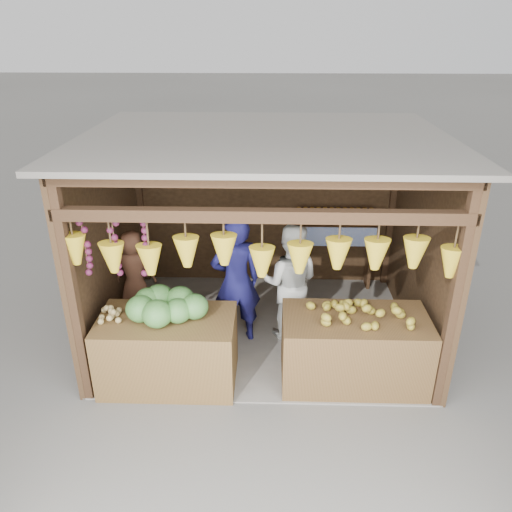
{
  "coord_description": "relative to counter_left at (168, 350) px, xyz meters",
  "views": [
    {
      "loc": [
        0.08,
        -5.83,
        3.83
      ],
      "look_at": [
        -0.1,
        -0.1,
        1.16
      ],
      "focal_mm": 35.0,
      "sensor_mm": 36.0,
      "label": 1
    }
  ],
  "objects": [
    {
      "name": "back_shelf",
      "position": [
        2.13,
        2.4,
        0.45
      ],
      "size": [
        1.25,
        0.32,
        1.32
      ],
      "color": "#382314",
      "rests_on": "ground"
    },
    {
      "name": "stall_structure",
      "position": [
        1.04,
        1.08,
        1.24
      ],
      "size": [
        4.3,
        3.3,
        2.66
      ],
      "color": "slate",
      "rests_on": "ground"
    },
    {
      "name": "mango_pile",
      "position": [
        2.18,
        0.09,
        0.54
      ],
      "size": [
        1.4,
        0.64,
        0.22
      ],
      "primitive_type": null,
      "color": "#B96E18",
      "rests_on": "counter_right"
    },
    {
      "name": "ground",
      "position": [
        1.08,
        1.12,
        -0.42
      ],
      "size": [
        80.0,
        80.0,
        0.0
      ],
      "primitive_type": "plane",
      "color": "#514F49",
      "rests_on": "ground"
    },
    {
      "name": "tanfruit_pile",
      "position": [
        -0.61,
        -0.0,
        0.49
      ],
      "size": [
        0.34,
        0.4,
        0.13
      ],
      "primitive_type": null,
      "color": "tan",
      "rests_on": "counter_left"
    },
    {
      "name": "man_standing",
      "position": [
        0.73,
        0.86,
        0.45
      ],
      "size": [
        0.73,
        0.59,
        1.75
      ],
      "primitive_type": "imported",
      "rotation": [
        0.0,
        0.0,
        3.44
      ],
      "color": "#15144D",
      "rests_on": "ground"
    },
    {
      "name": "stool",
      "position": [
        -0.65,
        1.16,
        -0.27
      ],
      "size": [
        0.32,
        0.32,
        0.3
      ],
      "primitive_type": "cube",
      "color": "black",
      "rests_on": "ground"
    },
    {
      "name": "melon_pile",
      "position": [
        -0.01,
        0.04,
        0.58
      ],
      "size": [
        1.0,
        0.5,
        0.32
      ],
      "primitive_type": null,
      "color": "#155219",
      "rests_on": "counter_left"
    },
    {
      "name": "counter_right",
      "position": [
        2.13,
        0.07,
        0.01
      ],
      "size": [
        1.64,
        0.85,
        0.85
      ],
      "primitive_type": "cube",
      "color": "#493118",
      "rests_on": "ground"
    },
    {
      "name": "vendor_seated",
      "position": [
        -0.65,
        1.16,
        0.43
      ],
      "size": [
        0.55,
        0.36,
        1.11
      ],
      "primitive_type": "imported",
      "rotation": [
        0.0,
        0.0,
        3.13
      ],
      "color": "brown",
      "rests_on": "stool"
    },
    {
      "name": "woman_standing",
      "position": [
        1.42,
        1.0,
        0.38
      ],
      "size": [
        0.86,
        0.71,
        1.6
      ],
      "primitive_type": "imported",
      "rotation": [
        0.0,
        0.0,
        2.99
      ],
      "color": "silver",
      "rests_on": "ground"
    },
    {
      "name": "counter_left",
      "position": [
        0.0,
        0.0,
        0.0
      ],
      "size": [
        1.53,
        0.85,
        0.84
      ],
      "primitive_type": "cube",
      "color": "#50381A",
      "rests_on": "ground"
    }
  ]
}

